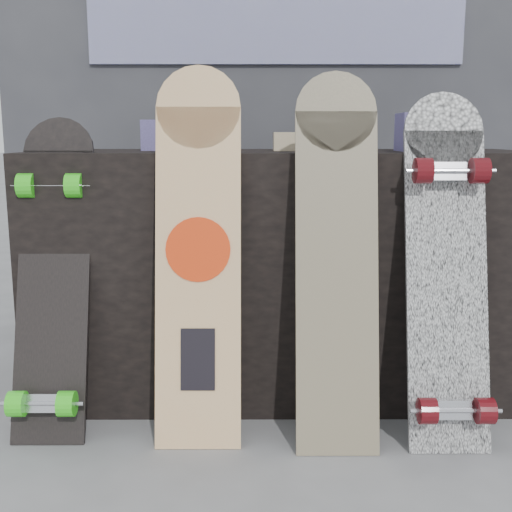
{
  "coord_description": "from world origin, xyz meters",
  "views": [
    {
      "loc": [
        -0.1,
        -1.62,
        0.85
      ],
      "look_at": [
        -0.09,
        0.2,
        0.51
      ],
      "focal_mm": 45.0,
      "sensor_mm": 36.0,
      "label": 1
    }
  ],
  "objects_px": {
    "longboard_geisha": "(198,244)",
    "skateboard_dark": "(53,272)",
    "vendor_table": "(282,270)",
    "longboard_celtic": "(337,249)",
    "longboard_cascadia": "(448,265)"
  },
  "relations": [
    {
      "from": "longboard_geisha",
      "to": "skateboard_dark",
      "type": "height_order",
      "value": "longboard_geisha"
    },
    {
      "from": "vendor_table",
      "to": "longboard_geisha",
      "type": "bearing_deg",
      "value": -124.49
    },
    {
      "from": "vendor_table",
      "to": "longboard_celtic",
      "type": "xyz_separation_m",
      "value": [
        0.13,
        -0.4,
        0.15
      ]
    },
    {
      "from": "longboard_cascadia",
      "to": "longboard_geisha",
      "type": "bearing_deg",
      "value": 177.24
    },
    {
      "from": "vendor_table",
      "to": "longboard_geisha",
      "type": "distance_m",
      "value": 0.47
    },
    {
      "from": "longboard_geisha",
      "to": "vendor_table",
      "type": "bearing_deg",
      "value": 55.51
    },
    {
      "from": "longboard_geisha",
      "to": "longboard_cascadia",
      "type": "distance_m",
      "value": 0.69
    },
    {
      "from": "longboard_celtic",
      "to": "skateboard_dark",
      "type": "bearing_deg",
      "value": 174.64
    },
    {
      "from": "vendor_table",
      "to": "longboard_celtic",
      "type": "height_order",
      "value": "longboard_celtic"
    },
    {
      "from": "vendor_table",
      "to": "longboard_geisha",
      "type": "xyz_separation_m",
      "value": [
        -0.25,
        -0.36,
        0.15
      ]
    },
    {
      "from": "longboard_celtic",
      "to": "longboard_cascadia",
      "type": "relative_size",
      "value": 1.06
    },
    {
      "from": "longboard_geisha",
      "to": "longboard_celtic",
      "type": "xyz_separation_m",
      "value": [
        0.38,
        -0.03,
        -0.01
      ]
    },
    {
      "from": "vendor_table",
      "to": "longboard_celtic",
      "type": "bearing_deg",
      "value": -71.88
    },
    {
      "from": "skateboard_dark",
      "to": "vendor_table",
      "type": "bearing_deg",
      "value": 25.65
    },
    {
      "from": "skateboard_dark",
      "to": "longboard_cascadia",
      "type": "bearing_deg",
      "value": -3.83
    }
  ]
}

